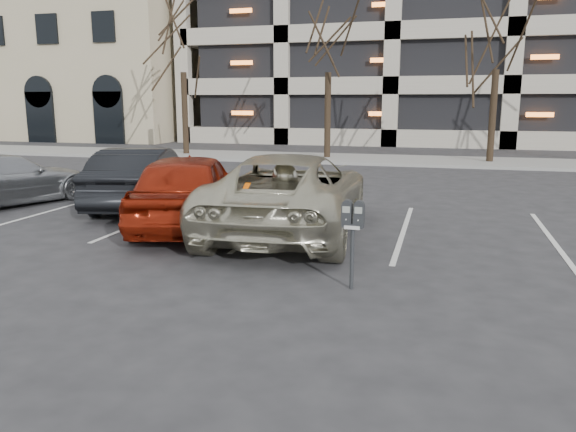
{
  "coord_description": "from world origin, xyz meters",
  "views": [
    {
      "loc": [
        2.1,
        -9.11,
        2.61
      ],
      "look_at": [
        0.0,
        -1.53,
        1.0
      ],
      "focal_mm": 35.0,
      "sensor_mm": 36.0,
      "label": 1
    }
  ],
  "objects_px": {
    "tree_c": "(500,9)",
    "parking_meter": "(353,223)",
    "tree_b": "(329,17)",
    "suv_silver": "(290,193)",
    "tree_a": "(182,19)",
    "car_dark": "(142,177)",
    "car_red": "(189,189)",
    "car_silver": "(4,180)"
  },
  "relations": [
    {
      "from": "car_silver",
      "to": "car_dark",
      "type": "bearing_deg",
      "value": -151.06
    },
    {
      "from": "car_dark",
      "to": "tree_b",
      "type": "bearing_deg",
      "value": -112.47
    },
    {
      "from": "tree_b",
      "to": "car_silver",
      "type": "distance_m",
      "value": 15.57
    },
    {
      "from": "tree_b",
      "to": "car_dark",
      "type": "relative_size",
      "value": 1.91
    },
    {
      "from": "car_red",
      "to": "tree_c",
      "type": "bearing_deg",
      "value": -131.07
    },
    {
      "from": "tree_c",
      "to": "suv_silver",
      "type": "xyz_separation_m",
      "value": [
        -4.83,
        -14.37,
        -5.43
      ]
    },
    {
      "from": "car_red",
      "to": "tree_a",
      "type": "bearing_deg",
      "value": -79.51
    },
    {
      "from": "car_red",
      "to": "parking_meter",
      "type": "bearing_deg",
      "value": 126.75
    },
    {
      "from": "tree_b",
      "to": "parking_meter",
      "type": "xyz_separation_m",
      "value": [
        3.94,
        -17.56,
        -5.24
      ]
    },
    {
      "from": "tree_a",
      "to": "car_red",
      "type": "relative_size",
      "value": 1.86
    },
    {
      "from": "tree_c",
      "to": "car_dark",
      "type": "distance_m",
      "value": 16.56
    },
    {
      "from": "tree_c",
      "to": "parking_meter",
      "type": "height_order",
      "value": "tree_c"
    },
    {
      "from": "tree_c",
      "to": "car_silver",
      "type": "relative_size",
      "value": 1.9
    },
    {
      "from": "tree_c",
      "to": "tree_b",
      "type": "bearing_deg",
      "value": 180.0
    },
    {
      "from": "tree_b",
      "to": "car_red",
      "type": "relative_size",
      "value": 1.82
    },
    {
      "from": "car_silver",
      "to": "tree_a",
      "type": "bearing_deg",
      "value": -67.36
    },
    {
      "from": "tree_a",
      "to": "car_red",
      "type": "bearing_deg",
      "value": -64.19
    },
    {
      "from": "parking_meter",
      "to": "tree_a",
      "type": "bearing_deg",
      "value": 125.24
    },
    {
      "from": "car_red",
      "to": "car_dark",
      "type": "relative_size",
      "value": 1.05
    },
    {
      "from": "parking_meter",
      "to": "car_dark",
      "type": "distance_m",
      "value": 7.79
    },
    {
      "from": "tree_b",
      "to": "parking_meter",
      "type": "bearing_deg",
      "value": -77.35
    },
    {
      "from": "car_silver",
      "to": "tree_b",
      "type": "bearing_deg",
      "value": -95.94
    },
    {
      "from": "tree_a",
      "to": "car_silver",
      "type": "bearing_deg",
      "value": -84.04
    },
    {
      "from": "parking_meter",
      "to": "tree_b",
      "type": "bearing_deg",
      "value": 105.97
    },
    {
      "from": "suv_silver",
      "to": "car_silver",
      "type": "distance_m",
      "value": 7.82
    },
    {
      "from": "tree_a",
      "to": "tree_c",
      "type": "relative_size",
      "value": 1.02
    },
    {
      "from": "car_dark",
      "to": "car_silver",
      "type": "relative_size",
      "value": 0.99
    },
    {
      "from": "tree_c",
      "to": "suv_silver",
      "type": "distance_m",
      "value": 16.11
    },
    {
      "from": "tree_c",
      "to": "suv_silver",
      "type": "height_order",
      "value": "tree_c"
    },
    {
      "from": "tree_a",
      "to": "car_dark",
      "type": "height_order",
      "value": "tree_a"
    },
    {
      "from": "tree_c",
      "to": "car_silver",
      "type": "height_order",
      "value": "tree_c"
    },
    {
      "from": "suv_silver",
      "to": "tree_a",
      "type": "bearing_deg",
      "value": -61.39
    },
    {
      "from": "suv_silver",
      "to": "car_silver",
      "type": "xyz_separation_m",
      "value": [
        -7.77,
        0.94,
        -0.14
      ]
    },
    {
      "from": "tree_b",
      "to": "suv_silver",
      "type": "height_order",
      "value": "tree_b"
    },
    {
      "from": "tree_b",
      "to": "tree_c",
      "type": "distance_m",
      "value": 7.0
    },
    {
      "from": "tree_b",
      "to": "tree_c",
      "type": "bearing_deg",
      "value": 0.0
    },
    {
      "from": "tree_c",
      "to": "parking_meter",
      "type": "bearing_deg",
      "value": -99.88
    },
    {
      "from": "tree_a",
      "to": "car_silver",
      "type": "xyz_separation_m",
      "value": [
        1.4,
        -13.43,
        -5.7
      ]
    },
    {
      "from": "tree_a",
      "to": "car_dark",
      "type": "relative_size",
      "value": 1.95
    },
    {
      "from": "car_silver",
      "to": "suv_silver",
      "type": "bearing_deg",
      "value": -170.22
    },
    {
      "from": "car_red",
      "to": "car_silver",
      "type": "distance_m",
      "value": 5.71
    },
    {
      "from": "car_red",
      "to": "car_silver",
      "type": "bearing_deg",
      "value": -26.0
    }
  ]
}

